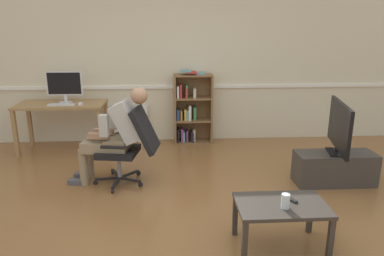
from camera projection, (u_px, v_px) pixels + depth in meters
The scene contains 15 objects.
ground_plane at pixel (183, 216), 3.68m from camera, with size 18.00×18.00×0.00m, color brown.
back_wall at pixel (176, 61), 5.85m from camera, with size 12.00×0.13×2.70m.
computer_desk at pixel (62, 110), 5.46m from camera, with size 1.31×0.65×0.76m.
imac_monitor at pixel (64, 85), 5.43m from camera, with size 0.54×0.14×0.48m.
keyboard at pixel (62, 105), 5.29m from camera, with size 0.40×0.12×0.02m, color silver.
computer_mouse at pixel (81, 104), 5.33m from camera, with size 0.06×0.10×0.03m, color white.
bookshelf at pixel (191, 110), 5.88m from camera, with size 0.63×0.29×1.22m.
radiator at pixel (128, 124), 5.98m from camera, with size 0.69×0.08×0.62m.
office_chair at pixel (130, 143), 4.30m from camera, with size 0.84×0.62×0.97m.
person_seated at pixel (115, 133), 4.28m from camera, with size 1.03×0.46×1.21m.
tv_stand at pixel (334, 168), 4.39m from camera, with size 0.97×0.36×0.40m.
tv_screen at pixel (339, 127), 4.25m from camera, with size 0.27×0.94×0.63m.
coffee_table at pixel (281, 210), 3.06m from camera, with size 0.77×0.50×0.42m.
drinking_glass at pixel (285, 201), 2.95m from camera, with size 0.07×0.07×0.13m, color silver.
spare_remote at pixel (290, 199), 3.10m from camera, with size 0.04×0.15×0.02m, color black.
Camera 1 is at (-0.10, -3.29, 1.88)m, focal length 33.23 mm.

